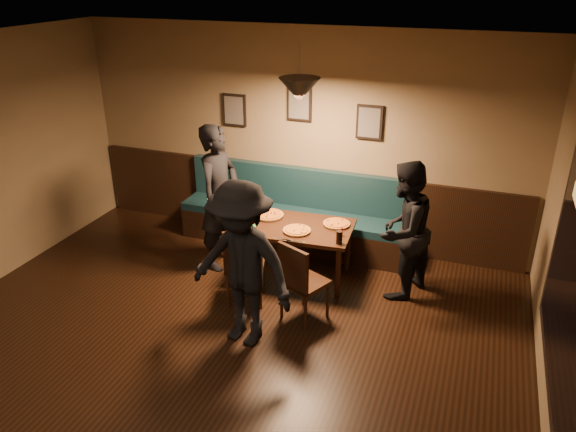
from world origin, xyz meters
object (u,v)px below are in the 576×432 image
Objects in this scene: booth_bench at (292,211)px; diner_right at (403,231)px; dining_table at (298,252)px; diner_left at (219,198)px; soda_glass at (339,237)px; diner_front at (242,265)px; chair_near_left at (245,263)px; tabasco_bottle at (342,231)px; chair_near_right at (305,281)px.

booth_bench is 1.90× the size of diner_right.
diner_left reaches higher than dining_table.
soda_glass is at bearing -91.89° from diner_left.
diner_front is (-0.11, -1.35, 0.51)m from dining_table.
chair_near_left is at bearing -123.50° from dining_table.
diner_front is (0.27, -0.67, 0.38)m from chair_near_left.
booth_bench is 2.14m from diner_front.
diner_right is (1.20, 0.05, 0.46)m from dining_table.
chair_near_left is 0.55× the size of diner_front.
booth_bench is 1.08m from diner_left.
diner_right is 1.91m from diner_front.
tabasco_bottle is at bearing 96.75° from soda_glass.
tabasco_bottle is at bearing -85.07° from diner_left.
booth_bench is 1.23m from tabasco_bottle.
dining_table is at bearing 95.84° from diner_front.
chair_near_right is at bearing -104.82° from tabasco_bottle.
diner_front reaches higher than soda_glass.
chair_near_left reaches higher than chair_near_right.
diner_front is at bearing -83.44° from booth_bench.
chair_near_right is 1.24m from diner_right.
diner_left reaches higher than chair_near_right.
chair_near_right reaches higher than dining_table.
chair_near_left is (-0.38, -0.68, 0.13)m from dining_table.
booth_bench reaches higher than dining_table.
chair_near_right is 0.64m from soda_glass.
diner_right is at bearing 7.37° from chair_near_left.
soda_glass is at bearing -29.01° from dining_table.
chair_near_right is 1.61m from diner_left.
diner_right is (1.58, 0.72, 0.33)m from chair_near_left.
booth_bench is 0.84m from dining_table.
soda_glass is at bearing -48.02° from booth_bench.
soda_glass is (0.56, -0.26, 0.41)m from dining_table.
diner_left is at bearing 134.19° from diner_front.
booth_bench is 1.67× the size of diner_left.
booth_bench is at bearing 137.17° from tabasco_bottle.
diner_right reaches higher than chair_near_left.
diner_right is (2.19, 0.07, -0.11)m from diner_left.
diner_left is 12.03× the size of soda_glass.
soda_glass reaches higher than dining_table.
booth_bench reaches higher than chair_near_left.
diner_left reaches higher than tabasco_bottle.
booth_bench reaches higher than tabasco_bottle.
chair_near_left is 0.52× the size of diner_left.
booth_bench is 25.73× the size of tabasco_bottle.
chair_near_right is 6.10× the size of soda_glass.
diner_left is at bearing -130.29° from booth_bench.
dining_table is 0.79m from chair_near_left.
dining_table is at bearing -65.53° from diner_right.
soda_glass is (0.67, 1.09, -0.10)m from diner_front.
dining_table is at bearing 43.40° from chair_near_left.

